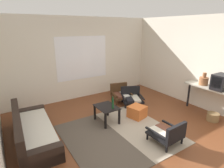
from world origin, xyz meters
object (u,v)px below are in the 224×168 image
at_px(crt_television, 221,82).
at_px(armchair_by_window, 121,93).
at_px(armchair_striped_foreground, 168,133).
at_px(console_shelf, 215,91).
at_px(couch, 32,132).
at_px(wicker_basket, 213,117).
at_px(coffee_table, 107,110).
at_px(armchair_corner, 132,97).
at_px(clay_vase, 204,81).
at_px(glass_bottle, 113,103).
at_px(ottoman_orange, 137,112).

bearing_deg(crt_television, armchair_by_window, 122.45).
height_order(armchair_striped_foreground, console_shelf, console_shelf).
distance_m(couch, wicker_basket, 4.47).
relative_size(coffee_table, armchair_striped_foreground, 1.01).
xyz_separation_m(armchair_corner, console_shelf, (1.37, -1.85, 0.48)).
distance_m(clay_vase, glass_bottle, 2.70).
relative_size(ottoman_orange, clay_vase, 1.18).
bearing_deg(clay_vase, armchair_striped_foreground, -164.27).
distance_m(console_shelf, wicker_basket, 0.69).
distance_m(couch, ottoman_orange, 2.64).
bearing_deg(armchair_corner, coffee_table, -155.54).
bearing_deg(crt_television, glass_bottle, 155.07).
distance_m(couch, crt_television, 4.75).
xyz_separation_m(armchair_corner, glass_bottle, (-1.21, -0.76, 0.33)).
relative_size(coffee_table, clay_vase, 1.82).
distance_m(couch, clay_vase, 4.61).
relative_size(armchair_striped_foreground, armchair_corner, 0.76).
xyz_separation_m(couch, wicker_basket, (4.16, -1.64, -0.10)).
relative_size(crt_television, glass_bottle, 1.53).
bearing_deg(couch, wicker_basket, -21.52).
distance_m(armchair_striped_foreground, glass_bottle, 1.44).
bearing_deg(ottoman_orange, glass_bottle, 176.26).
distance_m(couch, console_shelf, 4.68).
bearing_deg(armchair_striped_foreground, crt_television, 3.08).
distance_m(armchair_by_window, armchair_corner, 0.44).
xyz_separation_m(ottoman_orange, clay_vase, (1.82, -0.68, 0.77)).
xyz_separation_m(ottoman_orange, glass_bottle, (-0.76, 0.05, 0.41)).
xyz_separation_m(couch, armchair_by_window, (2.91, 0.81, 0.05)).
bearing_deg(armchair_striped_foreground, wicker_basket, 0.91).
xyz_separation_m(armchair_corner, wicker_basket, (1.10, -2.04, -0.13)).
bearing_deg(coffee_table, wicker_basket, -31.38).
bearing_deg(clay_vase, armchair_corner, 132.55).
xyz_separation_m(ottoman_orange, console_shelf, (1.82, -1.04, 0.56)).
height_order(couch, clay_vase, clay_vase).
bearing_deg(armchair_striped_foreground, console_shelf, 5.89).
bearing_deg(glass_bottle, ottoman_orange, -3.74).
bearing_deg(console_shelf, armchair_striped_foreground, -174.11).
bearing_deg(clay_vase, wicker_basket, -115.60).
height_order(coffee_table, armchair_striped_foreground, armchair_striped_foreground).
bearing_deg(crt_television, console_shelf, 88.22).
xyz_separation_m(armchair_by_window, ottoman_orange, (-0.31, -1.22, -0.10)).
distance_m(coffee_table, glass_bottle, 0.29).
bearing_deg(ottoman_orange, crt_television, -32.26).
bearing_deg(wicker_basket, crt_television, 17.46).
bearing_deg(armchair_by_window, ottoman_orange, -104.28).
xyz_separation_m(coffee_table, armchair_by_window, (1.14, 0.99, -0.08)).
bearing_deg(wicker_basket, console_shelf, 34.83).
height_order(ottoman_orange, clay_vase, clay_vase).
bearing_deg(armchair_corner, console_shelf, -53.62).
relative_size(console_shelf, crt_television, 3.45).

